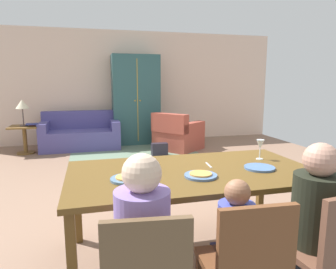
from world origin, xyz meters
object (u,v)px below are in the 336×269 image
Objects in this scene: plate_near_woman at (259,168)px; handbag at (160,149)px; plate_near_man at (127,179)px; book_lower at (35,125)px; wine_glass at (260,145)px; dining_chair_woman at (332,250)px; side_table at (25,136)px; dining_chair_child at (246,264)px; table_lamp at (22,105)px; person_woman at (310,232)px; person_child at (233,256)px; person_man at (143,257)px; armoire at (136,100)px; couch at (81,135)px; plate_near_child at (201,176)px; dining_table at (193,177)px; book_upper at (32,124)px; armchair at (177,135)px.

handbag is (-0.01, 3.65, -0.64)m from plate_near_woman.
plate_near_man reaches higher than book_lower.
handbag is at bearing 93.10° from wine_glass.
dining_chair_woman is 5.99m from side_table.
table_lamp reaches higher than dining_chair_child.
plate_near_man is 0.99m from dining_chair_child.
dining_chair_child is 0.58m from person_woman.
plate_near_man is at bearing 144.64° from dining_chair_woman.
plate_near_woman is 0.90m from person_child.
side_table is (-2.12, 5.19, -0.06)m from person_child.
person_child is at bearing -67.73° from side_table.
side_table is 2.82m from handbag.
table_lamp is at bearing 0.00° from side_table.
book_lower is at bearing 104.69° from person_man.
book_lower is at bearing 106.49° from plate_near_man.
couch is at bearing -168.72° from armoire.
couch is at bearing 101.68° from plate_near_child.
dining_table is 1.18× the size of couch.
armoire is (-0.27, 5.07, 0.28)m from plate_near_woman.
person_woman is at bearing -90.30° from plate_near_woman.
dining_chair_woman is 2.72× the size of handbag.
dining_table is 10.74× the size of wine_glass.
dining_chair_child is at bearing -92.36° from person_child.
book_lower is 1.00× the size of book_upper.
armoire is at bearing 14.37° from book_upper.
plate_near_woman is 0.23× the size of person_woman.
side_table is at bearing 161.30° from handbag.
person_woman is 4.30m from handbag.
couch reaches higher than book_upper.
wine_glass is 1.17m from dining_chair_woman.
person_woman reaches higher than dining_chair_woman.
armoire is 2.55m from side_table.
dining_chair_child reaches higher than book_lower.
person_man is 5.32m from book_upper.
handbag is at bearing -18.70° from side_table.
person_child is 5.55m from book_lower.
couch reaches higher than plate_near_child.
armchair is at bearing 84.34° from dining_chair_woman.
table_lamp reaches higher than couch.
wine_glass is at bearing 51.92° from person_child.
plate_near_man is at bearing -72.70° from book_upper.
person_man reaches higher than book_lower.
dining_chair_woman reaches higher than plate_near_child.
side_table is (-2.12, 5.36, -0.11)m from dining_chair_child.
person_child is 4.20× the size of book_lower.
table_lamp is (-2.12, 5.36, 0.52)m from dining_chair_child.
table_lamp is at bearing -167.89° from armoire.
plate_near_woman is 5.15m from book_upper.
book_upper is at bearing 172.84° from armchair.
wine_glass is 0.21× the size of dining_chair_woman.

